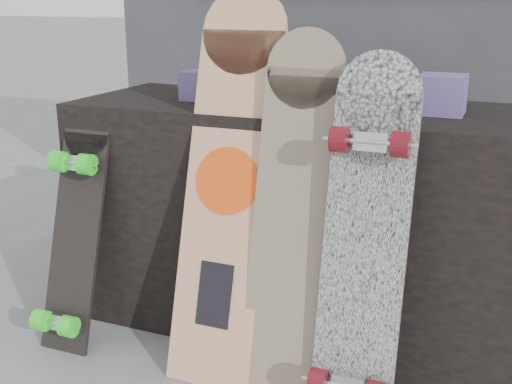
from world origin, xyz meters
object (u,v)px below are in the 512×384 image
at_px(longboard_cascadia, 364,238).
at_px(longboard_celtic, 293,205).
at_px(longboard_geisha, 229,175).
at_px(skateboard_dark, 73,229).
at_px(vendor_table, 305,218).

bearing_deg(longboard_cascadia, longboard_celtic, 163.13).
bearing_deg(longboard_cascadia, longboard_geisha, 166.75).
xyz_separation_m(longboard_geisha, skateboard_dark, (-0.54, -0.08, -0.22)).
distance_m(vendor_table, longboard_cascadia, 0.55).
xyz_separation_m(vendor_table, longboard_cascadia, (0.31, -0.44, 0.12)).
distance_m(vendor_table, skateboard_dark, 0.80).
relative_size(longboard_celtic, skateboard_dark, 1.34).
xyz_separation_m(longboard_celtic, skateboard_dark, (-0.76, -0.04, -0.16)).
bearing_deg(skateboard_dark, longboard_celtic, 3.23).
relative_size(longboard_cascadia, skateboard_dark, 1.28).
bearing_deg(longboard_geisha, skateboard_dark, -171.59).
bearing_deg(vendor_table, longboard_geisha, -113.19).
distance_m(longboard_geisha, skateboard_dark, 0.59).
bearing_deg(longboard_geisha, longboard_celtic, -9.42).
xyz_separation_m(vendor_table, skateboard_dark, (-0.68, -0.41, 0.00)).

